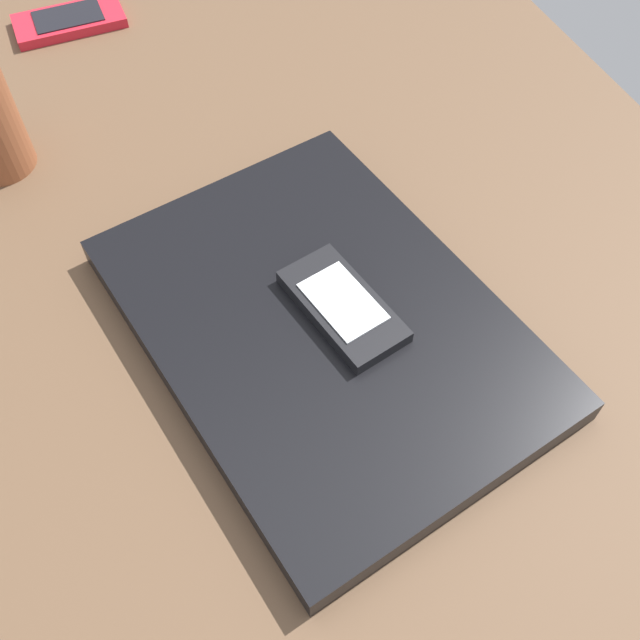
# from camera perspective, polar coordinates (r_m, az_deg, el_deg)

# --- Properties ---
(desk_surface) EXTENTS (1.20, 0.80, 0.03)m
(desk_surface) POSITION_cam_1_polar(r_m,az_deg,el_deg) (0.59, -0.20, -1.22)
(desk_surface) COLOR brown
(desk_surface) RESTS_ON ground
(laptop_closed) EXTENTS (0.38, 0.31, 0.02)m
(laptop_closed) POSITION_cam_1_polar(r_m,az_deg,el_deg) (0.56, -0.00, -0.48)
(laptop_closed) COLOR black
(laptop_closed) RESTS_ON desk_surface
(cell_phone_on_laptop) EXTENTS (0.11, 0.07, 0.01)m
(cell_phone_on_laptop) POSITION_cam_1_polar(r_m,az_deg,el_deg) (0.55, 1.79, 1.12)
(cell_phone_on_laptop) COLOR black
(cell_phone_on_laptop) RESTS_ON laptop_closed
(cell_phone_on_desk) EXTENTS (0.06, 0.12, 0.01)m
(cell_phone_on_desk) POSITION_cam_1_polar(r_m,az_deg,el_deg) (0.91, -19.06, 21.29)
(cell_phone_on_desk) COLOR red
(cell_phone_on_desk) RESTS_ON desk_surface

